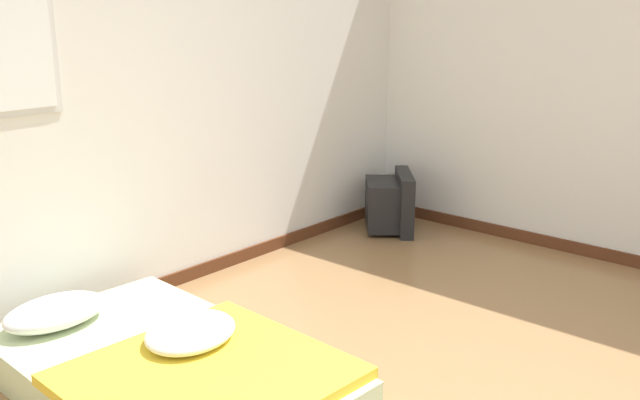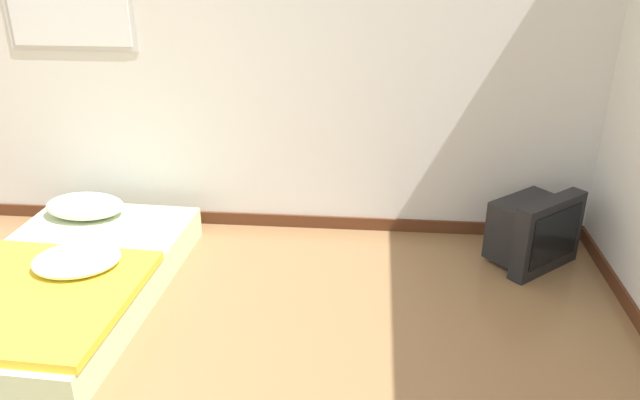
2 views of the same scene
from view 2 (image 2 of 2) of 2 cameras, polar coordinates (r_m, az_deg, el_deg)
wall_back at (r=4.28m, az=-15.15°, el=14.00°), size 8.19×0.08×2.60m
mattress_bed at (r=3.85m, az=-22.51°, el=-6.70°), size 1.14×1.82×0.35m
crt_tv at (r=4.10m, az=18.90°, el=-2.65°), size 0.61×0.59×0.47m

